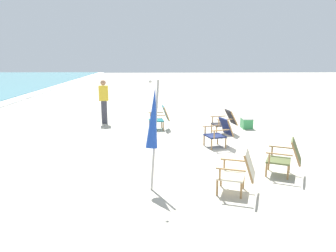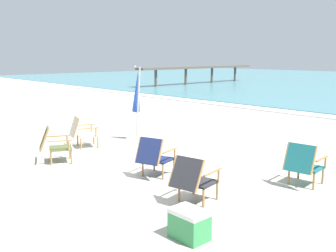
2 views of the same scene
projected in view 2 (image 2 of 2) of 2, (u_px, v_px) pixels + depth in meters
The scene contains 9 objects.
ground_plane at pixel (139, 175), 7.87m from camera, with size 80.00×80.00×0.00m, color #B7AF9E.
beach_chair_far_center at pixel (81, 131), 10.16m from camera, with size 0.76×0.82×0.82m.
beach_chair_front_left at pixel (154, 156), 7.68m from camera, with size 0.76×0.84×0.81m.
beach_chair_mid_center at pixel (53, 144), 8.72m from camera, with size 0.81×0.87×0.81m.
beach_chair_back_left at pixel (303, 163), 7.13m from camera, with size 0.65×0.75×0.81m.
beach_chair_back_right at pixel (193, 178), 6.30m from camera, with size 0.70×0.84×0.79m.
umbrella_furled_blue at pixel (137, 92), 10.79m from camera, with size 0.54×0.36×2.09m.
cooler_box at pixel (189, 224), 5.11m from camera, with size 0.49×0.35×0.40m.
pier_distant at pixel (199, 68), 31.52m from camera, with size 0.90×12.34×1.49m.
Camera 2 is at (5.98, -4.69, 2.37)m, focal length 42.00 mm.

